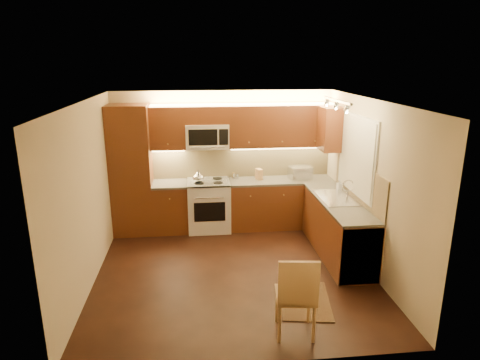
{
  "coord_description": "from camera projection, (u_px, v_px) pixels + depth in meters",
  "views": [
    {
      "loc": [
        -0.52,
        -5.61,
        3.04
      ],
      "look_at": [
        0.15,
        0.55,
        1.25
      ],
      "focal_mm": 31.43,
      "sensor_mm": 36.0,
      "label": 1
    }
  ],
  "objects": [
    {
      "name": "knife_block",
      "position": [
        259.0,
        174.0,
        7.71
      ],
      "size": [
        0.13,
        0.17,
        0.2
      ],
      "primitive_type": "cube",
      "rotation": [
        0.0,
        0.0,
        0.3
      ],
      "color": "#A6734A",
      "rests_on": "counter_back_right"
    },
    {
      "name": "counter_back_left",
      "position": [
        170.0,
        184.0,
        7.53
      ],
      "size": [
        0.62,
        0.6,
        0.04
      ],
      "primitive_type": "cube",
      "color": "#363431",
      "rests_on": "base_cab_back_left"
    },
    {
      "name": "counter_right",
      "position": [
        339.0,
        202.0,
        6.57
      ],
      "size": [
        0.6,
        2.0,
        0.04
      ],
      "primitive_type": "cube",
      "color": "#363431",
      "rests_on": "base_cab_right"
    },
    {
      "name": "wall_left",
      "position": [
        87.0,
        196.0,
        5.7
      ],
      "size": [
        0.01,
        4.0,
        2.5
      ],
      "primitive_type": "cube",
      "color": "#BDAB8A",
      "rests_on": "ground"
    },
    {
      "name": "base_cab_right",
      "position": [
        338.0,
        229.0,
        6.69
      ],
      "size": [
        0.6,
        2.0,
        0.86
      ],
      "primitive_type": "cube",
      "color": "#4D2B10",
      "rests_on": "floor"
    },
    {
      "name": "upper_cab_back_left",
      "position": [
        168.0,
        128.0,
        7.37
      ],
      "size": [
        0.62,
        0.35,
        0.75
      ],
      "primitive_type": "cube",
      "color": "#4D2B10",
      "rests_on": "wall_back"
    },
    {
      "name": "upper_cab_back_right",
      "position": [
        281.0,
        126.0,
        7.58
      ],
      "size": [
        1.92,
        0.35,
        0.75
      ],
      "primitive_type": "cube",
      "color": "#4D2B10",
      "rests_on": "wall_back"
    },
    {
      "name": "faucet",
      "position": [
        348.0,
        189.0,
        6.68
      ],
      "size": [
        0.2,
        0.04,
        0.3
      ],
      "primitive_type": null,
      "color": "silver",
      "rests_on": "counter_right"
    },
    {
      "name": "spice_jar_b",
      "position": [
        234.0,
        175.0,
        7.84
      ],
      "size": [
        0.06,
        0.06,
        0.1
      ],
      "primitive_type": "cylinder",
      "rotation": [
        0.0,
        0.0,
        -0.34
      ],
      "color": "olive",
      "rests_on": "counter_back_right"
    },
    {
      "name": "spice_jar_a",
      "position": [
        234.0,
        176.0,
        7.77
      ],
      "size": [
        0.05,
        0.05,
        0.1
      ],
      "primitive_type": "cylinder",
      "rotation": [
        0.0,
        0.0,
        0.17
      ],
      "color": "silver",
      "rests_on": "counter_back_right"
    },
    {
      "name": "upper_cab_bridge",
      "position": [
        207.0,
        115.0,
        7.38
      ],
      "size": [
        0.76,
        0.35,
        0.31
      ],
      "primitive_type": "cube",
      "color": "#4D2B10",
      "rests_on": "wall_back"
    },
    {
      "name": "track_light_bar",
      "position": [
        337.0,
        100.0,
        6.11
      ],
      "size": [
        0.04,
        1.2,
        0.03
      ],
      "primitive_type": "cube",
      "color": "silver",
      "rests_on": "ceiling"
    },
    {
      "name": "rug",
      "position": [
        305.0,
        300.0,
        5.48
      ],
      "size": [
        0.77,
        1.03,
        0.01
      ],
      "primitive_type": "cube",
      "rotation": [
        0.0,
        0.0,
        -0.16
      ],
      "color": "black",
      "rests_on": "floor"
    },
    {
      "name": "floor",
      "position": [
        234.0,
        271.0,
        6.25
      ],
      "size": [
        4.0,
        4.0,
        0.01
      ],
      "primitive_type": "cube",
      "color": "black",
      "rests_on": "ground"
    },
    {
      "name": "spice_jar_d",
      "position": [
        258.0,
        174.0,
        7.91
      ],
      "size": [
        0.05,
        0.05,
        0.09
      ],
      "primitive_type": "cylinder",
      "rotation": [
        0.0,
        0.0,
        0.37
      ],
      "color": "#A96C32",
      "rests_on": "counter_back_right"
    },
    {
      "name": "dishwasher",
      "position": [
        354.0,
        248.0,
        6.02
      ],
      "size": [
        0.58,
        0.6,
        0.84
      ],
      "primitive_type": "cube",
      "color": "silver",
      "rests_on": "floor"
    },
    {
      "name": "wall_back",
      "position": [
        224.0,
        159.0,
        7.82
      ],
      "size": [
        4.0,
        0.01,
        2.5
      ],
      "primitive_type": "cube",
      "color": "#BDAB8A",
      "rests_on": "ground"
    },
    {
      "name": "ceiling",
      "position": [
        233.0,
        101.0,
        5.56
      ],
      "size": [
        4.0,
        4.0,
        0.01
      ],
      "primitive_type": "cube",
      "color": "beige",
      "rests_on": "ground"
    },
    {
      "name": "wall_right",
      "position": [
        370.0,
        187.0,
        6.11
      ],
      "size": [
        0.01,
        4.0,
        2.5
      ],
      "primitive_type": "cube",
      "color": "#BDAB8A",
      "rests_on": "ground"
    },
    {
      "name": "microwave",
      "position": [
        207.0,
        136.0,
        7.47
      ],
      "size": [
        0.76,
        0.38,
        0.44
      ],
      "primitive_type": null,
      "color": "silver",
      "rests_on": "wall_back"
    },
    {
      "name": "counter_back_right",
      "position": [
        281.0,
        181.0,
        7.74
      ],
      "size": [
        1.92,
        0.6,
        0.04
      ],
      "primitive_type": "cube",
      "color": "#363431",
      "rests_on": "base_cab_back_right"
    },
    {
      "name": "pantry",
      "position": [
        131.0,
        171.0,
        7.39
      ],
      "size": [
        0.7,
        0.6,
        2.3
      ],
      "primitive_type": "cube",
      "color": "#4D2B10",
      "rests_on": "floor"
    },
    {
      "name": "spice_jar_c",
      "position": [
        238.0,
        177.0,
        7.75
      ],
      "size": [
        0.05,
        0.05,
        0.1
      ],
      "primitive_type": "cylinder",
      "rotation": [
        0.0,
        0.0,
        0.11
      ],
      "color": "silver",
      "rests_on": "counter_back_right"
    },
    {
      "name": "toaster_oven",
      "position": [
        300.0,
        173.0,
        7.75
      ],
      "size": [
        0.43,
        0.34,
        0.23
      ],
      "primitive_type": "cube",
      "rotation": [
        0.0,
        0.0,
        0.14
      ],
      "color": "silver",
      "rests_on": "counter_back_right"
    },
    {
      "name": "upper_cab_right_corner",
      "position": [
        331.0,
        129.0,
        7.26
      ],
      "size": [
        0.35,
        0.5,
        0.75
      ],
      "primitive_type": "cube",
      "color": "#4D2B10",
      "rests_on": "wall_right"
    },
    {
      "name": "wall_front",
      "position": [
        253.0,
        254.0,
        4.0
      ],
      "size": [
        4.0,
        0.01,
        2.5
      ],
      "primitive_type": "cube",
      "color": "#BDAB8A",
      "rests_on": "ground"
    },
    {
      "name": "window_frame",
      "position": [
        357.0,
        155.0,
        6.54
      ],
      "size": [
        0.03,
        1.44,
        1.24
      ],
      "primitive_type": "cube",
      "color": "silver",
      "rests_on": "wall_right"
    },
    {
      "name": "backsplash_back",
      "position": [
        242.0,
        161.0,
        7.86
      ],
      "size": [
        3.3,
        0.02,
        0.6
      ],
      "primitive_type": "cube",
      "color": "tan",
      "rests_on": "wall_back"
    },
    {
      "name": "kettle",
      "position": [
        198.0,
        177.0,
        7.43
      ],
      "size": [
        0.23,
        0.23,
        0.23
      ],
      "primitive_type": null,
      "rotation": [
        0.0,
        0.0,
        0.18
      ],
      "color": "silver",
      "rests_on": "stove"
    },
    {
      "name": "soap_bottle",
      "position": [
        339.0,
        185.0,
        7.12
      ],
      "size": [
        0.09,
        0.09,
        0.17
      ],
      "primitive_type": "imported",
      "rotation": [
        0.0,
        0.0,
        0.16
      ],
      "color": "silver",
      "rests_on": "counter_right"
    },
    {
      "name": "backsplash_right",
      "position": [
        359.0,
        182.0,
        6.51
      ],
      "size": [
        0.02,
        2.0,
        0.6
      ],
      "primitive_type": "cube",
      "color": "tan",
      "rests_on": "wall_right"
    },
    {
      "name": "dining_chair",
      "position": [
        296.0,
        293.0,
        4.73
      ],
      "size": [
        0.49,
        0.49,
        1.0
      ],
      "primitive_type": null,
      "rotation": [
        0.0,
        0.0,
        -0.12
      ],
      "color": "#A6734A",
      "rests_on": "floor"
    },
    {
      "name": "stove",
      "position": [
        209.0,
        205.0,
        7.69
      ],
      "size": [
        0.76,
        0.65,
        0.92
      ],
      "primitive_type": null,
      "color": "silver",
      "rests_on": "floor"
    },
    {
      "name": "sink",
      "position": [
        337.0,
        194.0,
        6.68
      ],
      "size": [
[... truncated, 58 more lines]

